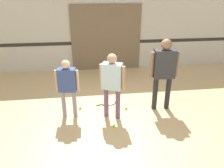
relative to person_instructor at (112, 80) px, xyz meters
The scene contains 11 objects.
ground_plane 0.99m from the person_instructor, ahead, with size 16.00×16.00×0.00m, color tan.
wall_back 3.57m from the person_instructor, 87.96° to the left, with size 16.00×0.07×3.20m.
wall_panel 3.47m from the person_instructor, 86.12° to the left, with size 2.54×0.05×2.37m.
person_instructor is the anchor object (origin of this frame).
person_student_left 1.03m from the person_instructor, behind, with size 0.54×0.27×1.43m.
person_student_right 1.33m from the person_instructor, 10.88° to the left, with size 0.69×0.30×1.81m.
racket_spare_on_floor 1.19m from the person_instructor, 88.89° to the left, with size 0.58×0.39×0.03m.
tennis_ball_near_instructor 1.04m from the person_instructor, 91.58° to the right, with size 0.07×0.07×0.07m, color #CCE038.
tennis_ball_by_spare_racket 1.13m from the person_instructor, 105.33° to the left, with size 0.07×0.07×0.07m, color #CCE038.
tennis_ball_stray_left 1.31m from the person_instructor, 148.88° to the left, with size 0.07×0.07×0.07m, color #CCE038.
tennis_ball_stray_right 1.08m from the person_instructor, 37.18° to the left, with size 0.07×0.07×0.07m, color #CCE038.
Camera 1 is at (-0.71, -4.50, 2.88)m, focal length 35.00 mm.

